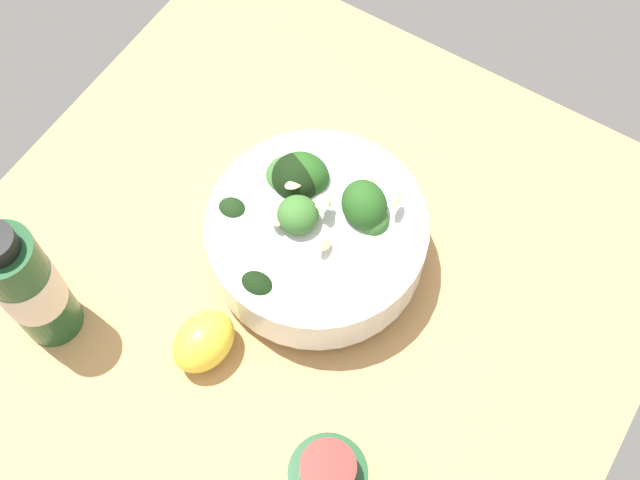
% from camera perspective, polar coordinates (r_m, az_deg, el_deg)
% --- Properties ---
extents(ground_plane, '(0.62, 0.62, 0.03)m').
position_cam_1_polar(ground_plane, '(0.77, -1.25, -3.30)').
color(ground_plane, tan).
extents(bowl_of_broccoli, '(0.19, 0.19, 0.11)m').
position_cam_1_polar(bowl_of_broccoli, '(0.72, -0.11, 0.49)').
color(bowl_of_broccoli, white).
rests_on(bowl_of_broccoli, ground_plane).
extents(lemon_wedge, '(0.05, 0.07, 0.05)m').
position_cam_1_polar(lemon_wedge, '(0.71, -8.18, -7.07)').
color(lemon_wedge, yellow).
rests_on(lemon_wedge, ground_plane).
extents(bottle_short, '(0.05, 0.05, 0.16)m').
position_cam_1_polar(bottle_short, '(0.71, -19.82, -3.07)').
color(bottle_short, '#194723').
rests_on(bottle_short, ground_plane).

